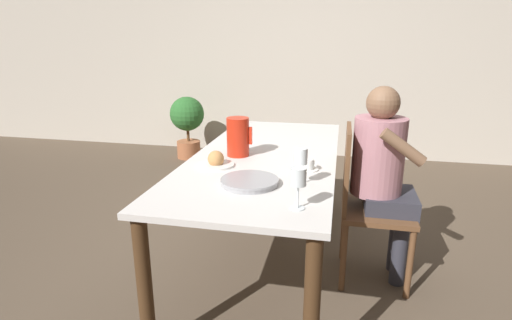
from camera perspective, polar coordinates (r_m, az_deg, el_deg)
The scene contains 12 objects.
ground_plane at distance 2.81m, azimuth 1.34°, elevation -14.00°, with size 20.00×20.00×0.00m, color brown.
wall_back at distance 5.14m, azimuth 7.41°, elevation 15.08°, with size 10.00×0.06×2.60m.
dining_table at distance 2.54m, azimuth 1.44°, elevation -1.17°, with size 0.87×2.03×0.75m.
chair_person_side at distance 2.51m, azimuth 15.30°, elevation -5.70°, with size 0.42×0.42×0.95m.
person_seated at distance 2.48m, azimuth 17.72°, elevation -1.16°, with size 0.39×0.41×1.19m.
red_pitcher at distance 2.45m, azimuth -2.60°, elevation 3.35°, with size 0.16×0.14×0.24m.
wine_glass_water at distance 1.95m, azimuth 6.40°, elevation 0.28°, with size 0.07×0.07×0.19m.
wine_glass_juice at distance 1.67m, azimuth 6.08°, elevation -2.76°, with size 0.07×0.07×0.18m.
teacup_near_person at distance 2.22m, azimuth 7.39°, elevation -0.76°, with size 0.12×0.12×0.06m.
serving_tray at distance 1.98m, azimuth -0.93°, elevation -3.11°, with size 0.29×0.29×0.03m.
bread_plate at distance 2.28m, azimuth -5.73°, elevation -0.16°, with size 0.21×0.21×0.09m.
potted_plant at distance 5.07m, azimuth -9.78°, elevation 5.54°, with size 0.42×0.42×0.77m.
Camera 1 is at (0.44, -2.38, 1.44)m, focal length 28.00 mm.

